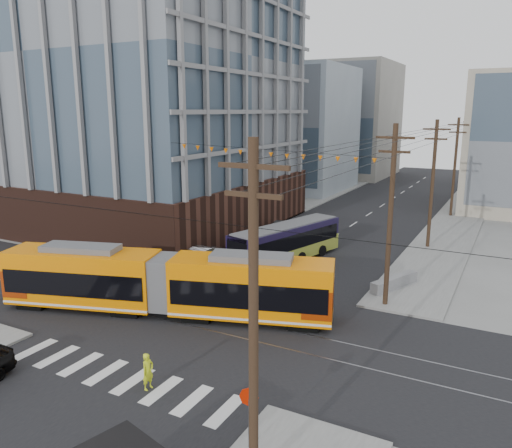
# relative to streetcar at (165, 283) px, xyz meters

# --- Properties ---
(ground) EXTENTS (160.00, 160.00, 0.00)m
(ground) POSITION_rel_streetcar_xyz_m (2.67, -3.79, -1.88)
(ground) COLOR slate
(office_building) EXTENTS (30.00, 25.00, 28.60)m
(office_building) POSITION_rel_streetcar_xyz_m (-19.33, 19.21, 12.42)
(office_building) COLOR #381E16
(office_building) RESTS_ON ground
(bg_bldg_nw_near) EXTENTS (18.00, 16.00, 18.00)m
(bg_bldg_nw_near) POSITION_rel_streetcar_xyz_m (-14.33, 48.21, 7.12)
(bg_bldg_nw_near) COLOR #8C99A5
(bg_bldg_nw_near) RESTS_ON ground
(bg_bldg_nw_far) EXTENTS (16.00, 18.00, 20.00)m
(bg_bldg_nw_far) POSITION_rel_streetcar_xyz_m (-11.33, 68.21, 8.12)
(bg_bldg_nw_far) COLOR gray
(bg_bldg_nw_far) RESTS_ON ground
(utility_pole_near) EXTENTS (0.30, 0.30, 11.00)m
(utility_pole_near) POSITION_rel_streetcar_xyz_m (11.17, -9.79, 3.62)
(utility_pole_near) COLOR black
(utility_pole_near) RESTS_ON ground
(utility_pole_far) EXTENTS (0.30, 0.30, 11.00)m
(utility_pole_far) POSITION_rel_streetcar_xyz_m (11.17, 52.21, 3.62)
(utility_pole_far) COLOR black
(utility_pole_far) RESTS_ON ground
(streetcar) EXTENTS (19.42, 8.45, 3.76)m
(streetcar) POSITION_rel_streetcar_xyz_m (0.00, 0.00, 0.00)
(streetcar) COLOR orange
(streetcar) RESTS_ON ground
(city_bus) EXTENTS (5.20, 11.13, 3.09)m
(city_bus) POSITION_rel_streetcar_xyz_m (1.94, 12.80, -0.33)
(city_bus) COLOR black
(city_bus) RESTS_ON ground
(parked_car_silver) EXTENTS (2.18, 4.72, 1.50)m
(parked_car_silver) POSITION_rel_streetcar_xyz_m (-3.17, 9.08, -1.13)
(parked_car_silver) COLOR #BBBBBD
(parked_car_silver) RESTS_ON ground
(parked_car_white) EXTENTS (3.12, 5.17, 1.40)m
(parked_car_white) POSITION_rel_streetcar_xyz_m (-2.50, 14.27, -1.18)
(parked_car_white) COLOR silver
(parked_car_white) RESTS_ON ground
(parked_car_grey) EXTENTS (3.15, 5.28, 1.37)m
(parked_car_grey) POSITION_rel_streetcar_xyz_m (-2.26, 20.88, -1.19)
(parked_car_grey) COLOR #434548
(parked_car_grey) RESTS_ON ground
(pedestrian) EXTENTS (0.44, 0.63, 1.63)m
(pedestrian) POSITION_rel_streetcar_xyz_m (4.49, -6.93, -1.06)
(pedestrian) COLOR #CDDF1E
(pedestrian) RESTS_ON ground
(stop_sign) EXTENTS (0.85, 0.85, 2.29)m
(stop_sign) POSITION_rel_streetcar_xyz_m (10.25, -8.41, -0.73)
(stop_sign) COLOR #AE1600
(stop_sign) RESTS_ON ground
(jersey_barrier) EXTENTS (2.55, 4.44, 0.88)m
(jersey_barrier) POSITION_rel_streetcar_xyz_m (10.97, 10.43, -1.44)
(jersey_barrier) COLOR slate
(jersey_barrier) RESTS_ON ground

